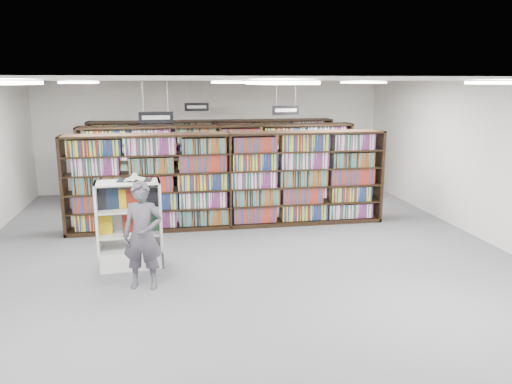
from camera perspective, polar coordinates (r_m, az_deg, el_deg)
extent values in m
plane|color=#525257|center=(9.36, -1.53, -7.32)|extent=(12.00, 12.00, 0.00)
cube|color=white|center=(8.81, -1.65, 12.66)|extent=(10.00, 12.00, 0.10)
cube|color=silver|center=(14.86, -5.00, 6.35)|extent=(10.00, 0.10, 3.20)
cube|color=silver|center=(3.39, 14.00, -15.50)|extent=(10.00, 0.10, 3.20)
cube|color=silver|center=(10.86, 25.55, 2.94)|extent=(0.10, 12.00, 3.20)
cube|color=black|center=(11.00, -3.10, 1.34)|extent=(7.00, 0.60, 2.10)
cube|color=maroon|center=(11.00, -3.10, 1.34)|extent=(6.88, 0.42, 1.98)
cube|color=black|center=(12.96, -4.17, 3.02)|extent=(7.00, 0.60, 2.10)
cube|color=maroon|center=(12.96, -4.17, 3.02)|extent=(6.88, 0.42, 1.98)
cube|color=black|center=(14.63, -4.85, 4.09)|extent=(7.00, 0.60, 2.10)
cube|color=maroon|center=(14.63, -4.85, 4.09)|extent=(6.88, 0.42, 1.98)
cylinder|color=#B2B2B7|center=(9.73, -12.82, 10.64)|extent=(0.01, 0.01, 0.58)
cylinder|color=#B2B2B7|center=(9.72, -10.10, 10.75)|extent=(0.01, 0.01, 0.58)
cube|color=black|center=(9.74, -11.36, 8.35)|extent=(0.65, 0.02, 0.22)
cube|color=silver|center=(9.73, -11.36, 8.34)|extent=(0.52, 0.00, 0.08)
cylinder|color=#B2B2B7|center=(11.99, 2.37, 11.22)|extent=(0.01, 0.01, 0.58)
cylinder|color=#B2B2B7|center=(12.10, 4.51, 11.20)|extent=(0.01, 0.01, 0.58)
cube|color=black|center=(12.06, 3.42, 9.31)|extent=(0.65, 0.02, 0.22)
cube|color=silver|center=(12.05, 3.43, 9.31)|extent=(0.52, 0.00, 0.08)
cylinder|color=#B2B2B7|center=(13.73, -7.81, 11.27)|extent=(0.01, 0.01, 0.58)
cylinder|color=#B2B2B7|center=(13.76, -5.88, 11.32)|extent=(0.01, 0.01, 0.58)
cube|color=black|center=(13.76, -6.80, 9.63)|extent=(0.65, 0.02, 0.22)
cube|color=silver|center=(13.74, -6.80, 9.63)|extent=(0.52, 0.00, 0.08)
cube|color=white|center=(5.97, -27.26, 11.04)|extent=(0.60, 1.20, 0.04)
cube|color=white|center=(5.86, 2.71, 12.37)|extent=(0.60, 1.20, 0.04)
cube|color=white|center=(10.85, -19.51, 11.72)|extent=(0.60, 1.20, 0.04)
cube|color=white|center=(10.79, -3.23, 12.40)|extent=(0.60, 1.20, 0.04)
cube|color=white|center=(11.54, 12.08, 12.15)|extent=(0.60, 1.20, 0.04)
cube|color=white|center=(9.07, -14.05, -7.28)|extent=(1.13, 0.63, 0.33)
cube|color=white|center=(8.91, -17.63, -3.82)|extent=(0.08, 0.55, 1.52)
cube|color=white|center=(8.90, -10.88, -3.46)|extent=(0.08, 0.55, 1.52)
cube|color=white|center=(9.14, -14.27, -3.21)|extent=(1.09, 0.11, 1.52)
cube|color=white|center=(8.72, -14.52, 1.08)|extent=(1.13, 0.63, 0.03)
cube|color=white|center=(8.93, -14.20, -4.65)|extent=(1.04, 0.58, 0.02)
cube|color=white|center=(8.82, -14.35, -1.94)|extent=(1.04, 0.58, 0.02)
cube|color=black|center=(8.84, -17.16, -0.91)|extent=(0.22, 0.09, 0.33)
cube|color=#132238|center=(8.83, -16.06, -0.85)|extent=(0.22, 0.09, 0.33)
cube|color=yellow|center=(8.83, -14.96, -0.79)|extent=(0.22, 0.09, 0.33)
cube|color=maroon|center=(8.83, -13.86, -0.73)|extent=(0.22, 0.09, 0.33)
cube|color=#1E532D|center=(8.83, -12.77, -0.67)|extent=(0.22, 0.09, 0.33)
cube|color=black|center=(8.83, -11.67, -0.61)|extent=(0.22, 0.09, 0.33)
cube|color=yellow|center=(8.95, -16.85, -3.68)|extent=(0.24, 0.08, 0.31)
cube|color=maroon|center=(8.94, -14.26, -3.55)|extent=(0.24, 0.08, 0.31)
cube|color=#1E532D|center=(8.94, -11.67, -3.40)|extent=(0.24, 0.08, 0.31)
cube|color=black|center=(8.78, -13.67, 1.34)|extent=(0.59, 0.37, 0.01)
cube|color=silver|center=(8.79, -14.57, 1.37)|extent=(0.27, 0.32, 0.05)
cube|color=silver|center=(8.77, -12.78, 1.44)|extent=(0.27, 0.32, 0.07)
cylinder|color=silver|center=(8.77, -13.82, 1.67)|extent=(0.12, 0.30, 0.10)
imported|color=#4E4A55|center=(7.92, -12.81, -4.87)|extent=(0.68, 0.51, 1.70)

